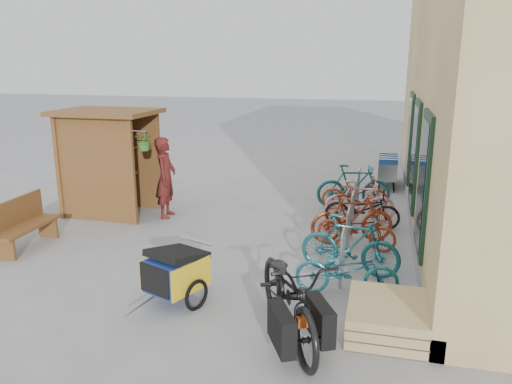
% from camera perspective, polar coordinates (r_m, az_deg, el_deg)
% --- Properties ---
extents(ground, '(80.00, 80.00, 0.00)m').
position_cam_1_polar(ground, '(8.73, -5.68, -8.59)').
color(ground, '#969699').
extents(kiosk, '(2.49, 1.65, 2.40)m').
position_cam_1_polar(kiosk, '(11.84, -16.86, 4.88)').
color(kiosk, brown).
rests_on(kiosk, ground).
extents(bike_rack, '(0.05, 5.35, 0.86)m').
position_cam_1_polar(bike_rack, '(10.36, 10.95, -1.99)').
color(bike_rack, '#A5A8AD').
rests_on(bike_rack, ground).
extents(pallet_stack, '(1.00, 1.20, 0.40)m').
position_cam_1_polar(pallet_stack, '(6.93, 14.71, -13.64)').
color(pallet_stack, tan).
rests_on(pallet_stack, ground).
extents(bench, '(0.50, 1.53, 0.96)m').
position_cam_1_polar(bench, '(10.39, -25.13, -3.24)').
color(bench, brown).
rests_on(bench, ground).
extents(shopping_carts, '(0.53, 1.77, 0.94)m').
position_cam_1_polar(shopping_carts, '(14.64, 14.80, 2.80)').
color(shopping_carts, silver).
rests_on(shopping_carts, ground).
extents(child_trailer, '(0.97, 1.48, 0.86)m').
position_cam_1_polar(child_trailer, '(7.46, -9.18, -8.92)').
color(child_trailer, navy).
rests_on(child_trailer, ground).
extents(cargo_bike, '(1.74, 2.38, 1.19)m').
position_cam_1_polar(cargo_bike, '(6.43, 3.86, -11.68)').
color(cargo_bike, black).
rests_on(cargo_bike, ground).
extents(person_kiosk, '(0.51, 0.71, 1.83)m').
position_cam_1_polar(person_kiosk, '(11.39, -10.28, 1.64)').
color(person_kiosk, maroon).
rests_on(person_kiosk, ground).
extents(bike_0, '(1.57, 0.61, 0.81)m').
position_cam_1_polar(bike_0, '(7.69, 10.34, -8.80)').
color(bike_0, '#1A616B').
rests_on(bike_0, ground).
extents(bike_1, '(1.73, 0.74, 1.01)m').
position_cam_1_polar(bike_1, '(8.44, 10.70, -5.95)').
color(bike_1, '#1A616B').
rests_on(bike_1, ground).
extents(bike_2, '(1.59, 0.82, 0.79)m').
position_cam_1_polar(bike_2, '(9.61, 11.39, -4.07)').
color(bike_2, maroon).
rests_on(bike_2, ground).
extents(bike_3, '(1.70, 0.98, 0.98)m').
position_cam_1_polar(bike_3, '(9.88, 10.94, -2.95)').
color(bike_3, maroon).
rests_on(bike_3, ground).
extents(bike_4, '(1.59, 0.60, 0.83)m').
position_cam_1_polar(bike_4, '(10.81, 12.04, -1.90)').
color(bike_4, black).
rests_on(bike_4, ground).
extents(bike_5, '(1.54, 0.48, 0.92)m').
position_cam_1_polar(bike_5, '(11.24, 11.79, -1.02)').
color(bike_5, '#F8A4A0').
rests_on(bike_5, ground).
extents(bike_6, '(1.61, 0.73, 0.82)m').
position_cam_1_polar(bike_6, '(12.06, 11.23, -0.16)').
color(bike_6, maroon).
rests_on(bike_6, ground).
extents(bike_7, '(1.84, 0.88, 1.07)m').
position_cam_1_polar(bike_7, '(12.22, 11.11, 0.65)').
color(bike_7, '#1A616B').
rests_on(bike_7, ground).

